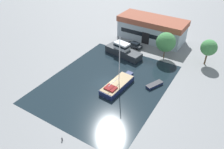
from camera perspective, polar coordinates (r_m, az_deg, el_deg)
The scene contains 10 objects.
ground_plane at distance 48.81m, azimuth -1.42°, elevation -2.29°, with size 440.00×440.00×0.00m, color gray.
water_canal at distance 48.81m, azimuth -1.42°, elevation -2.28°, with size 24.55×30.82×0.01m, color black.
warehouse_building at distance 68.02m, azimuth 10.32°, elevation 11.72°, with size 20.09×8.69×6.59m.
quay_tree_near_building at distance 57.38m, azimuth 13.89°, elevation 8.21°, with size 4.97×4.97×7.16m.
quay_tree_by_water at distance 58.15m, azimuth 23.97°, elevation 6.42°, with size 3.94×3.94×6.61m.
parked_car at distance 63.09m, azimuth 5.93°, elevation 7.67°, with size 4.75×2.49×1.61m.
sailboat_moored at distance 47.25m, azimuth 1.50°, elevation -2.66°, with size 3.93×10.06×11.79m.
motor_cruiser at distance 58.61m, azimuth 2.89°, elevation 6.13°, with size 10.86×5.05×3.62m.
small_dinghy at distance 48.74m, azimuth 11.03°, elevation -2.64°, with size 2.95×4.34×0.61m.
mooring_bollard at distance 38.20m, azimuth -12.93°, elevation -16.09°, with size 0.25×0.25×0.66m.
Camera 1 is at (21.36, -32.50, 29.50)m, focal length 35.00 mm.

